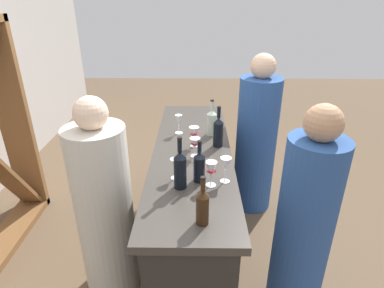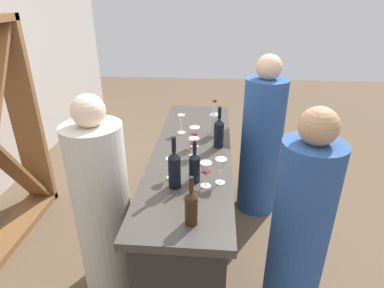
% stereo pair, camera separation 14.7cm
% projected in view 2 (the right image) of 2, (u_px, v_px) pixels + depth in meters
% --- Properties ---
extents(ground_plane, '(12.00, 12.00, 0.00)m').
position_uv_depth(ground_plane, '(192.00, 244.00, 2.83)').
color(ground_plane, brown).
extents(bar_counter, '(2.06, 0.59, 0.93)m').
position_uv_depth(bar_counter, '(192.00, 200.00, 2.63)').
color(bar_counter, '#2A2723').
rests_on(bar_counter, ground).
extents(wine_bottle_leftmost_amber_brown, '(0.07, 0.07, 0.28)m').
position_uv_depth(wine_bottle_leftmost_amber_brown, '(191.00, 206.00, 1.62)').
color(wine_bottle_leftmost_amber_brown, '#331E0F').
rests_on(wine_bottle_leftmost_amber_brown, bar_counter).
extents(wine_bottle_second_left_near_black, '(0.08, 0.08, 0.34)m').
position_uv_depth(wine_bottle_second_left_near_black, '(174.00, 169.00, 1.92)').
color(wine_bottle_second_left_near_black, black).
rests_on(wine_bottle_second_left_near_black, bar_counter).
extents(wine_bottle_center_near_black, '(0.07, 0.07, 0.28)m').
position_uv_depth(wine_bottle_center_near_black, '(195.00, 166.00, 1.99)').
color(wine_bottle_center_near_black, black).
rests_on(wine_bottle_center_near_black, bar_counter).
extents(wine_bottle_second_right_near_black, '(0.08, 0.08, 0.32)m').
position_uv_depth(wine_bottle_second_right_near_black, '(219.00, 132.00, 2.43)').
color(wine_bottle_second_right_near_black, black).
rests_on(wine_bottle_second_right_near_black, bar_counter).
extents(wine_bottle_rightmost_clear_pale, '(0.08, 0.08, 0.30)m').
position_uv_depth(wine_bottle_rightmost_clear_pale, '(214.00, 122.00, 2.63)').
color(wine_bottle_rightmost_clear_pale, '#B7C6B2').
rests_on(wine_bottle_rightmost_clear_pale, bar_counter).
extents(wine_glass_near_left, '(0.07, 0.07, 0.17)m').
position_uv_depth(wine_glass_near_left, '(221.00, 166.00, 1.96)').
color(wine_glass_near_left, white).
rests_on(wine_glass_near_left, bar_counter).
extents(wine_glass_near_center, '(0.07, 0.07, 0.16)m').
position_uv_depth(wine_glass_near_center, '(206.00, 170.00, 1.93)').
color(wine_glass_near_center, white).
rests_on(wine_glass_near_center, bar_counter).
extents(wine_glass_near_right, '(0.08, 0.08, 0.14)m').
position_uv_depth(wine_glass_near_right, '(194.00, 143.00, 2.29)').
color(wine_glass_near_right, white).
rests_on(wine_glass_near_right, bar_counter).
extents(wine_glass_far_left, '(0.08, 0.08, 0.16)m').
position_uv_depth(wine_glass_far_left, '(195.00, 133.00, 2.44)').
color(wine_glass_far_left, white).
rests_on(wine_glass_far_left, bar_counter).
extents(wine_glass_far_center, '(0.06, 0.06, 0.14)m').
position_uv_depth(wine_glass_far_center, '(171.00, 164.00, 2.03)').
color(wine_glass_far_center, white).
rests_on(wine_glass_far_center, bar_counter).
extents(wine_glass_far_right, '(0.07, 0.07, 0.16)m').
position_uv_depth(wine_glass_far_right, '(181.00, 121.00, 2.68)').
color(wine_glass_far_right, white).
rests_on(wine_glass_far_right, bar_counter).
extents(person_left_guest, '(0.43, 0.43, 1.49)m').
position_uv_depth(person_left_guest, '(299.00, 233.00, 1.95)').
color(person_left_guest, '#284C8C').
rests_on(person_left_guest, ground).
extents(person_center_guest, '(0.50, 0.50, 1.54)m').
position_uv_depth(person_center_guest, '(261.00, 144.00, 3.04)').
color(person_center_guest, '#284C8C').
rests_on(person_center_guest, ground).
extents(person_server_behind, '(0.45, 0.45, 1.47)m').
position_uv_depth(person_server_behind, '(102.00, 207.00, 2.21)').
color(person_server_behind, beige).
rests_on(person_server_behind, ground).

